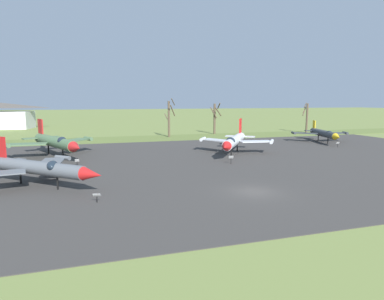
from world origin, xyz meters
name	(u,v)px	position (x,y,z in m)	size (l,w,h in m)	color
ground_plane	(253,192)	(0.00, 0.00, 0.00)	(600.00, 600.00, 0.00)	olive
asphalt_apron	(202,163)	(0.00, 15.10, 0.03)	(97.65, 50.33, 0.05)	#383533
grass_verge_strip	(158,138)	(0.00, 46.26, 0.03)	(157.65, 12.00, 0.06)	#5C6D32
jet_fighter_front_left	(324,133)	(30.49, 28.61, 1.91)	(11.42, 13.67, 4.19)	#33383D
info_placard_front_left	(338,144)	(28.53, 22.25, 0.64)	(0.60, 0.33, 1.00)	black
jet_fighter_front_right	(39,168)	(-19.38, 7.68, 1.99)	(13.20, 12.85, 4.79)	#565B60
info_placard_front_right	(97,197)	(-14.12, 0.78, 0.55)	(0.68, 0.39, 0.83)	black
jet_fighter_rear_center	(56,142)	(-19.58, 25.89, 2.36)	(12.78, 16.10, 5.50)	#4C6B47
info_placard_rear_center	(77,162)	(-16.32, 17.99, 0.58)	(0.55, 0.31, 0.92)	black
jet_fighter_rear_left	(234,141)	(7.30, 20.76, 2.18)	(11.72, 14.07, 5.37)	silver
info_placard_rear_left	(231,159)	(3.46, 13.18, 0.75)	(0.67, 0.43, 1.16)	black
bare_tree_far_left	(169,118)	(2.95, 47.64, 4.54)	(2.53, 2.21, 9.02)	brown
bare_tree_left_of_center	(215,117)	(15.64, 51.34, 4.33)	(2.87, 2.79, 7.92)	brown
bare_tree_center	(307,117)	(40.20, 47.84, 4.16)	(1.71, 1.55, 7.93)	brown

